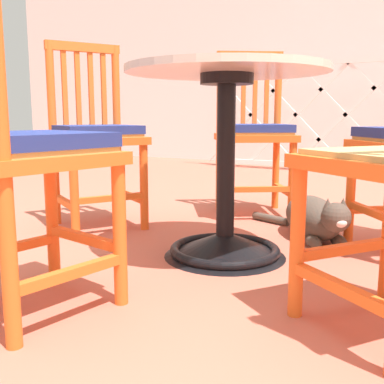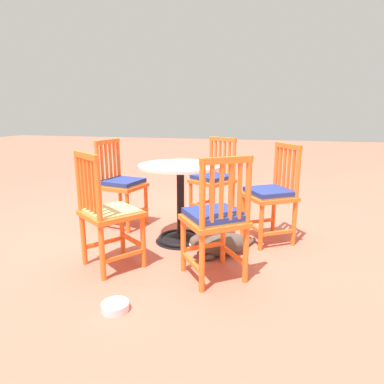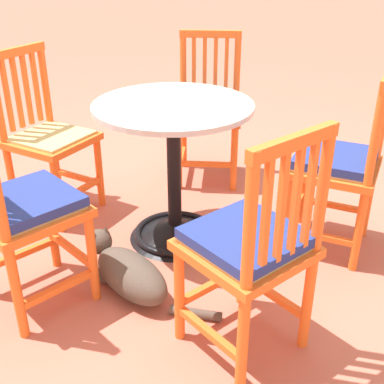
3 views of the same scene
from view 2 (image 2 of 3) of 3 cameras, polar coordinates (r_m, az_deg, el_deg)
name	(u,v)px [view 2 (image 2 of 3)]	position (r m, az deg, el deg)	size (l,w,h in m)	color
ground_plane	(159,236)	(3.35, -5.58, -7.45)	(24.00, 24.00, 0.00)	#BC604C
cafe_table	(181,212)	(3.14, -1.93, -3.38)	(0.76, 0.76, 0.73)	black
orange_chair_tucked_in	(213,180)	(3.80, 3.64, 2.11)	(0.55, 0.55, 0.91)	orange
orange_chair_by_planter	(121,185)	(3.60, -11.93, 1.21)	(0.47, 0.47, 0.91)	orange
orange_chair_at_corner	(108,214)	(2.64, -14.06, -3.62)	(0.56, 0.56, 0.91)	orange
orange_chair_facing_out	(215,220)	(2.39, 3.96, -4.70)	(0.56, 0.56, 0.91)	orange
orange_chair_near_fence	(271,195)	(3.18, 13.27, -0.48)	(0.55, 0.55, 0.91)	orange
tabby_cat	(220,245)	(2.88, 4.73, -8.95)	(0.58, 0.52, 0.23)	#4C4238
pet_water_bowl	(115,307)	(2.23, -12.89, -18.41)	(0.17, 0.17, 0.05)	silver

